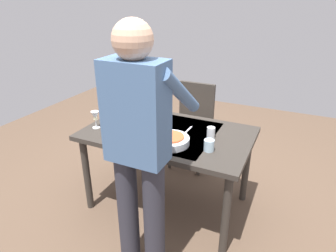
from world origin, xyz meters
name	(u,v)px	position (x,y,z in m)	size (l,w,h in m)	color
ground_plane	(168,202)	(0.00, 0.00, 0.00)	(6.00, 6.00, 0.00)	brown
dining_table	(168,140)	(0.00, 0.00, 0.66)	(1.38, 0.85, 0.74)	#332D28
chair_near	(193,119)	(0.07, -0.81, 0.53)	(0.40, 0.40, 0.91)	black
person_server	(139,145)	(-0.13, 0.69, 0.96)	(0.42, 0.61, 1.69)	#2D2D38
wine_bottle	(143,110)	(0.29, -0.11, 0.85)	(0.07, 0.07, 0.30)	black
wine_glass_left	(95,117)	(0.59, 0.20, 0.84)	(0.07, 0.07, 0.15)	white
water_cup_near_left	(211,132)	(-0.36, -0.04, 0.78)	(0.06, 0.06, 0.09)	silver
water_cup_near_right	(130,136)	(0.19, 0.28, 0.78)	(0.07, 0.07, 0.09)	silver
water_cup_far_left	(209,145)	(-0.41, 0.17, 0.78)	(0.08, 0.08, 0.09)	silver
serving_bowl_pasta	(170,140)	(-0.11, 0.20, 0.77)	(0.30, 0.30, 0.07)	silver
dinner_plate_near	(118,131)	(0.37, 0.18, 0.74)	(0.23, 0.23, 0.01)	silver
dinner_plate_far	(124,118)	(0.50, -0.09, 0.74)	(0.23, 0.23, 0.01)	silver
table_fork	(188,130)	(-0.14, -0.08, 0.74)	(0.01, 0.18, 0.01)	silver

